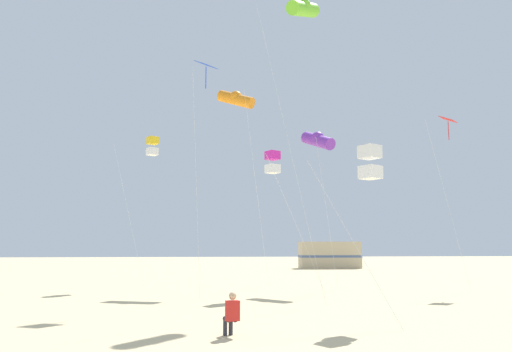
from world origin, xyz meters
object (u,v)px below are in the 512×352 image
kite_diamond_blue (205,75)px  kite_tube_violet (318,140)px  kite_tube_orange (236,99)px  kite_box_magenta (273,162)px  kite_box_white (370,162)px  kite_tube_lime (303,9)px  kite_flyer_standing (231,313)px  kite_box_gold (152,146)px  kite_diamond_scarlet (448,126)px  rv_van_tan (330,255)px

kite_diamond_blue → kite_tube_violet: bearing=32.3°
kite_tube_orange → kite_box_magenta: bearing=-70.3°
kite_box_white → kite_tube_lime: 10.73m
kite_flyer_standing → kite_box_white: kite_box_white is taller
kite_tube_orange → kite_tube_violet: bearing=-22.1°
kite_diamond_blue → kite_box_gold: size_ratio=1.25×
kite_box_magenta → kite_diamond_scarlet: (10.32, 1.32, 2.52)m
kite_flyer_standing → rv_van_tan: (12.89, 38.63, 0.78)m
kite_diamond_blue → rv_van_tan: kite_diamond_blue is taller
kite_box_gold → kite_tube_orange: size_ratio=0.75×
kite_box_white → kite_tube_orange: (-3.63, 13.31, 6.14)m
kite_flyer_standing → kite_tube_lime: bearing=-131.0°
kite_flyer_standing → kite_tube_violet: kite_tube_violet is taller
kite_box_gold → kite_tube_orange: kite_tube_orange is taller
kite_box_white → kite_diamond_scarlet: bearing=50.8°
rv_van_tan → kite_flyer_standing: bearing=-108.0°
kite_box_gold → kite_tube_lime: bearing=-46.5°
kite_diamond_scarlet → rv_van_tan: (-0.22, 25.98, -7.75)m
rv_van_tan → kite_box_white: bearing=-102.2°
kite_tube_orange → kite_tube_lime: kite_tube_lime is taller
kite_box_magenta → kite_tube_lime: kite_tube_lime is taller
kite_diamond_blue → kite_box_white: 10.66m
kite_box_magenta → rv_van_tan: size_ratio=1.12×
kite_diamond_blue → kite_box_white: size_ratio=1.97×
kite_flyer_standing → kite_tube_lime: size_ratio=0.08×
kite_box_magenta → kite_diamond_scarlet: 10.70m
kite_diamond_blue → kite_tube_lime: size_ratio=0.78×
rv_van_tan → kite_tube_violet: bearing=-105.5°
kite_tube_violet → rv_van_tan: size_ratio=1.41×
kite_tube_violet → kite_tube_orange: bearing=157.9°
kite_flyer_standing → kite_tube_violet: 16.99m
kite_diamond_blue → kite_box_magenta: 5.55m
kite_flyer_standing → kite_tube_orange: kite_tube_orange is taller
kite_flyer_standing → kite_box_magenta: kite_box_magenta is taller
kite_box_magenta → kite_tube_orange: kite_tube_orange is taller
kite_box_gold → kite_flyer_standing: bearing=-77.1°
kite_box_gold → kite_diamond_scarlet: bearing=-14.5°
kite_diamond_blue → kite_box_white: (5.55, -7.29, -5.46)m
kite_tube_orange → rv_van_tan: bearing=62.8°
kite_box_magenta → kite_box_gold: bearing=139.4°
kite_flyer_standing → kite_tube_orange: size_ratio=0.10×
kite_diamond_blue → kite_tube_violet: 8.05m
kite_diamond_scarlet → rv_van_tan: size_ratio=1.51×
kite_box_white → kite_box_gold: bearing=120.9°
kite_box_white → kite_tube_orange: bearing=105.3°
kite_tube_violet → kite_box_white: bearing=-95.0°
kite_tube_orange → kite_tube_lime: 7.95m
kite_flyer_standing → kite_box_white: 7.08m
kite_diamond_blue → kite_tube_violet: kite_diamond_blue is taller
kite_box_gold → kite_tube_lime: (7.85, -8.26, 5.34)m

